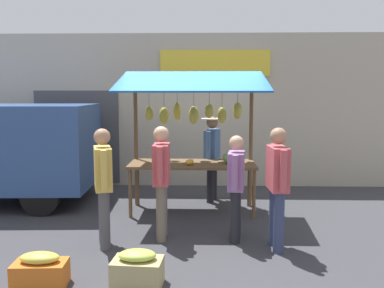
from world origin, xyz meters
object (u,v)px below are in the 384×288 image
(shopper_with_shopping_bag, at_px, (103,179))
(shopper_in_grey_tee, at_px, (277,180))
(produce_crate_near, at_px, (137,269))
(vendor_with_sunhat, at_px, (212,151))
(shopper_in_striped_shirt, at_px, (162,174))
(shopper_with_ponytail, at_px, (236,181))
(market_stall, at_px, (194,125))
(produce_crate_side, at_px, (40,271))

(shopper_with_shopping_bag, bearing_deg, shopper_in_grey_tee, -107.26)
(shopper_in_grey_tee, bearing_deg, produce_crate_near, 120.65)
(vendor_with_sunhat, height_order, shopper_with_shopping_bag, vendor_with_sunhat)
(vendor_with_sunhat, relative_size, produce_crate_near, 2.91)
(shopper_in_striped_shirt, bearing_deg, shopper_in_grey_tee, -104.15)
(shopper_with_ponytail, xyz_separation_m, produce_crate_near, (1.18, 1.47, -0.67))
(market_stall, distance_m, shopper_in_grey_tee, 2.22)
(produce_crate_side, bearing_deg, vendor_with_sunhat, -117.75)
(vendor_with_sunhat, distance_m, produce_crate_near, 3.82)
(shopper_in_grey_tee, distance_m, produce_crate_side, 3.10)
(produce_crate_near, bearing_deg, shopper_with_ponytail, -128.69)
(market_stall, relative_size, produce_crate_side, 4.23)
(vendor_with_sunhat, bearing_deg, shopper_with_shopping_bag, -17.52)
(vendor_with_sunhat, bearing_deg, shopper_with_ponytail, 21.90)
(shopper_with_shopping_bag, height_order, produce_crate_side, shopper_with_shopping_bag)
(shopper_with_shopping_bag, bearing_deg, vendor_with_sunhat, -48.31)
(vendor_with_sunhat, height_order, shopper_in_striped_shirt, vendor_with_sunhat)
(shopper_with_ponytail, distance_m, shopper_with_shopping_bag, 1.85)
(shopper_in_striped_shirt, height_order, produce_crate_near, shopper_in_striped_shirt)
(market_stall, bearing_deg, produce_crate_side, 61.82)
(shopper_with_ponytail, relative_size, produce_crate_side, 2.56)
(vendor_with_sunhat, relative_size, shopper_with_ponytail, 1.09)
(shopper_in_striped_shirt, bearing_deg, produce_crate_near, 174.59)
(produce_crate_near, bearing_deg, shopper_in_striped_shirt, -94.35)
(shopper_in_striped_shirt, height_order, shopper_in_grey_tee, shopper_in_grey_tee)
(produce_crate_near, bearing_deg, shopper_in_grey_tee, -146.09)
(market_stall, height_order, shopper_in_grey_tee, market_stall)
(shopper_in_grey_tee, distance_m, produce_crate_near, 2.19)
(vendor_with_sunhat, distance_m, produce_crate_side, 4.23)
(market_stall, xyz_separation_m, shopper_in_grey_tee, (-1.17, 1.79, -0.59))
(market_stall, height_order, produce_crate_side, market_stall)
(vendor_with_sunhat, xyz_separation_m, produce_crate_near, (0.88, 3.64, -0.79))
(shopper_in_grey_tee, bearing_deg, market_stall, 29.80)
(shopper_in_grey_tee, relative_size, shopper_with_shopping_bag, 1.01)
(market_stall, relative_size, shopper_in_grey_tee, 1.51)
(produce_crate_side, bearing_deg, shopper_with_shopping_bag, -109.07)
(vendor_with_sunhat, height_order, shopper_in_grey_tee, same)
(market_stall, height_order, shopper_with_ponytail, market_stall)
(vendor_with_sunhat, xyz_separation_m, shopper_with_ponytail, (-0.30, 2.17, -0.12))
(shopper_with_ponytail, bearing_deg, vendor_with_sunhat, 15.36)
(shopper_in_striped_shirt, relative_size, shopper_in_grey_tee, 0.99)
(shopper_in_striped_shirt, distance_m, produce_crate_side, 2.10)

